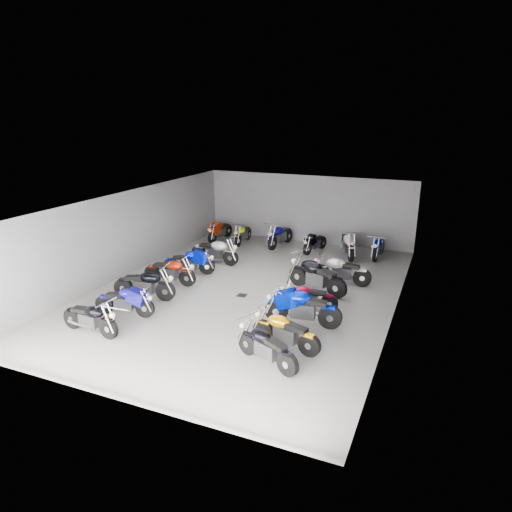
# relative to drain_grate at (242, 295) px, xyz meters

# --- Properties ---
(ground) EXTENTS (14.00, 14.00, 0.00)m
(ground) POSITION_rel_drain_grate_xyz_m (0.00, 0.50, -0.01)
(ground) COLOR gray
(ground) RESTS_ON ground
(wall_back) EXTENTS (10.00, 0.10, 3.20)m
(wall_back) POSITION_rel_drain_grate_xyz_m (0.00, 7.50, 1.59)
(wall_back) COLOR slate
(wall_back) RESTS_ON ground
(wall_left) EXTENTS (0.10, 14.00, 3.20)m
(wall_left) POSITION_rel_drain_grate_xyz_m (-5.00, 0.50, 1.59)
(wall_left) COLOR slate
(wall_left) RESTS_ON ground
(wall_right) EXTENTS (0.10, 14.00, 3.20)m
(wall_right) POSITION_rel_drain_grate_xyz_m (5.00, 0.50, 1.59)
(wall_right) COLOR slate
(wall_right) RESTS_ON ground
(ceiling) EXTENTS (10.00, 14.00, 0.04)m
(ceiling) POSITION_rel_drain_grate_xyz_m (0.00, 0.50, 3.21)
(ceiling) COLOR black
(ceiling) RESTS_ON wall_back
(drain_grate) EXTENTS (0.32, 0.32, 0.01)m
(drain_grate) POSITION_rel_drain_grate_xyz_m (0.00, 0.00, 0.00)
(drain_grate) COLOR black
(drain_grate) RESTS_ON ground
(motorcycle_left_a) EXTENTS (2.01, 0.43, 0.89)m
(motorcycle_left_a) POSITION_rel_drain_grate_xyz_m (-2.75, -4.24, 0.48)
(motorcycle_left_a) COLOR black
(motorcycle_left_a) RESTS_ON ground
(motorcycle_left_b) EXTENTS (1.95, 0.52, 0.86)m
(motorcycle_left_b) POSITION_rel_drain_grate_xyz_m (-2.63, -2.86, 0.46)
(motorcycle_left_b) COLOR black
(motorcycle_left_b) RESTS_ON ground
(motorcycle_left_c) EXTENTS (2.18, 0.60, 0.96)m
(motorcycle_left_c) POSITION_rel_drain_grate_xyz_m (-2.86, -1.54, 0.52)
(motorcycle_left_c) COLOR black
(motorcycle_left_c) RESTS_ON ground
(motorcycle_left_d) EXTENTS (2.08, 0.43, 0.92)m
(motorcycle_left_d) POSITION_rel_drain_grate_xyz_m (-2.86, -0.03, 0.49)
(motorcycle_left_d) COLOR black
(motorcycle_left_d) RESTS_ON ground
(motorcycle_left_e) EXTENTS (1.94, 0.89, 0.90)m
(motorcycle_left_e) POSITION_rel_drain_grate_xyz_m (-2.77, 1.18, 0.48)
(motorcycle_left_e) COLOR black
(motorcycle_left_e) RESTS_ON ground
(motorcycle_left_f) EXTENTS (2.19, 0.45, 0.96)m
(motorcycle_left_f) POSITION_rel_drain_grate_xyz_m (-2.49, 2.76, 0.52)
(motorcycle_left_f) COLOR black
(motorcycle_left_f) RESTS_ON ground
(motorcycle_right_a) EXTENTS (1.91, 0.92, 0.89)m
(motorcycle_right_a) POSITION_rel_drain_grate_xyz_m (2.43, -3.82, 0.48)
(motorcycle_right_a) COLOR black
(motorcycle_right_a) RESTS_ON ground
(motorcycle_right_b) EXTENTS (2.03, 0.58, 0.90)m
(motorcycle_right_b) POSITION_rel_drain_grate_xyz_m (2.59, -2.87, 0.49)
(motorcycle_right_b) COLOR black
(motorcycle_right_b) RESTS_ON ground
(motorcycle_right_c) EXTENTS (2.30, 0.52, 1.01)m
(motorcycle_right_c) POSITION_rel_drain_grate_xyz_m (2.58, -1.36, 0.55)
(motorcycle_right_c) COLOR black
(motorcycle_right_c) RESTS_ON ground
(motorcycle_right_d) EXTENTS (1.83, 0.59, 0.82)m
(motorcycle_right_d) POSITION_rel_drain_grate_xyz_m (2.44, -0.30, 0.44)
(motorcycle_right_d) COLOR black
(motorcycle_right_d) RESTS_ON ground
(motorcycle_right_e) EXTENTS (2.30, 1.01, 1.06)m
(motorcycle_right_e) POSITION_rel_drain_grate_xyz_m (2.24, 1.36, 0.57)
(motorcycle_right_e) COLOR black
(motorcycle_right_e) RESTS_ON ground
(motorcycle_right_f) EXTENTS (2.17, 0.47, 0.95)m
(motorcycle_right_f) POSITION_rel_drain_grate_xyz_m (2.86, 2.42, 0.51)
(motorcycle_right_f) COLOR black
(motorcycle_right_f) RESTS_ON ground
(motorcycle_back_a) EXTENTS (0.44, 2.04, 0.90)m
(motorcycle_back_a) POSITION_rel_drain_grate_xyz_m (-3.97, 6.01, 0.48)
(motorcycle_back_a) COLOR black
(motorcycle_back_a) RESTS_ON ground
(motorcycle_back_b) EXTENTS (0.41, 1.96, 0.86)m
(motorcycle_back_b) POSITION_rel_drain_grate_xyz_m (-2.69, 5.93, 0.46)
(motorcycle_back_b) COLOR black
(motorcycle_back_b) RESTS_ON ground
(motorcycle_back_c) EXTENTS (0.53, 2.19, 0.96)m
(motorcycle_back_c) POSITION_rel_drain_grate_xyz_m (-0.89, 6.16, 0.52)
(motorcycle_back_c) COLOR black
(motorcycle_back_c) RESTS_ON ground
(motorcycle_back_d) EXTENTS (0.60, 1.81, 0.81)m
(motorcycle_back_d) POSITION_rel_drain_grate_xyz_m (0.86, 5.93, 0.44)
(motorcycle_back_d) COLOR black
(motorcycle_back_d) RESTS_ON ground
(motorcycle_back_e) EXTENTS (1.03, 2.21, 1.02)m
(motorcycle_back_e) POSITION_rel_drain_grate_xyz_m (2.37, 5.87, 0.55)
(motorcycle_back_e) COLOR black
(motorcycle_back_e) RESTS_ON ground
(motorcycle_back_f) EXTENTS (0.40, 1.99, 0.88)m
(motorcycle_back_f) POSITION_rel_drain_grate_xyz_m (3.63, 6.19, 0.47)
(motorcycle_back_f) COLOR black
(motorcycle_back_f) RESTS_ON ground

